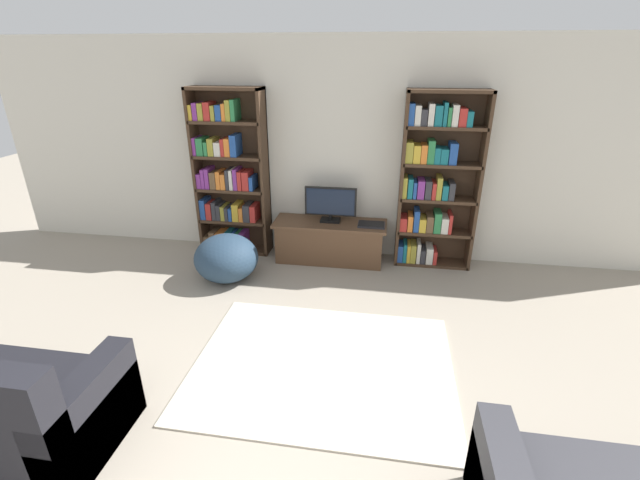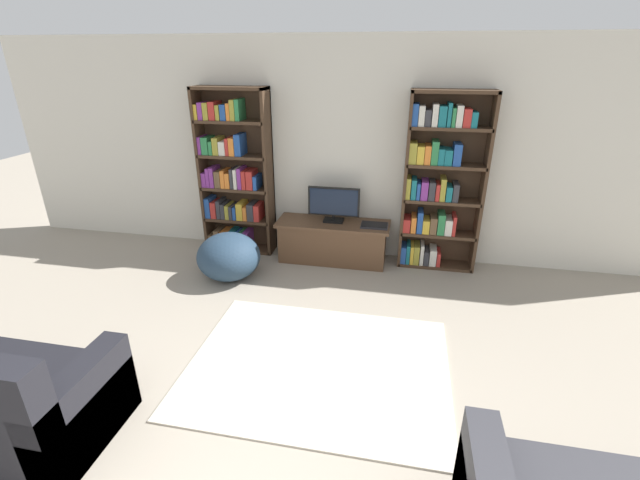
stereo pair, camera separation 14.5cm
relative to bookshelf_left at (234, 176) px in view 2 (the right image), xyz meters
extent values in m
cube|color=silver|center=(1.34, 0.18, 0.32)|extent=(8.80, 0.06, 2.60)
cube|color=#422D1E|center=(-0.39, -0.02, 0.04)|extent=(0.04, 0.30, 2.04)
cube|color=#422D1E|center=(0.47, -0.02, 0.04)|extent=(0.04, 0.30, 2.04)
cube|color=#422D1E|center=(0.04, 0.11, 0.04)|extent=(0.89, 0.04, 2.04)
cube|color=#422D1E|center=(0.04, -0.02, 1.05)|extent=(0.89, 0.30, 0.04)
cube|color=#422D1E|center=(0.04, -0.02, -0.96)|extent=(0.86, 0.30, 0.04)
cube|color=brown|center=(-0.33, -0.04, -0.86)|extent=(0.07, 0.24, 0.17)
cube|color=brown|center=(-0.25, -0.04, -0.83)|extent=(0.07, 0.24, 0.23)
cube|color=orange|center=(-0.18, -0.04, -0.83)|extent=(0.05, 0.24, 0.22)
cube|color=orange|center=(-0.12, -0.04, -0.83)|extent=(0.05, 0.24, 0.23)
cube|color=#196B75|center=(-0.05, -0.04, -0.83)|extent=(0.08, 0.24, 0.24)
cube|color=#234C99|center=(0.02, -0.04, -0.83)|extent=(0.04, 0.24, 0.23)
cube|color=#2D7F47|center=(0.07, -0.04, -0.83)|extent=(0.05, 0.24, 0.23)
cube|color=#7F338C|center=(0.15, -0.04, -0.83)|extent=(0.08, 0.24, 0.23)
cube|color=#422D1E|center=(0.04, -0.02, -0.55)|extent=(0.86, 0.30, 0.04)
cube|color=#234C99|center=(-0.33, -0.04, -0.41)|extent=(0.07, 0.24, 0.26)
cube|color=#B72D28|center=(-0.26, -0.04, -0.43)|extent=(0.07, 0.24, 0.21)
cube|color=#333338|center=(-0.19, -0.04, -0.42)|extent=(0.05, 0.24, 0.23)
cube|color=#333338|center=(-0.13, -0.04, -0.44)|extent=(0.05, 0.24, 0.20)
cube|color=#9E9333|center=(-0.07, -0.04, -0.45)|extent=(0.05, 0.24, 0.18)
cube|color=#333338|center=(-0.02, -0.04, -0.45)|extent=(0.04, 0.24, 0.17)
cube|color=#234C99|center=(0.03, -0.04, -0.45)|extent=(0.04, 0.24, 0.16)
cube|color=gold|center=(0.09, -0.04, -0.43)|extent=(0.08, 0.24, 0.22)
cube|color=orange|center=(0.17, -0.04, -0.45)|extent=(0.05, 0.24, 0.18)
cube|color=#333338|center=(0.24, -0.04, -0.43)|extent=(0.08, 0.24, 0.22)
cube|color=#B72D28|center=(0.32, -0.04, -0.43)|extent=(0.07, 0.24, 0.21)
cube|color=#422D1E|center=(0.04, -0.02, -0.14)|extent=(0.86, 0.30, 0.04)
cube|color=#7F338C|center=(-0.34, -0.04, -0.04)|extent=(0.06, 0.24, 0.18)
cube|color=#7F338C|center=(-0.29, -0.04, -0.01)|extent=(0.04, 0.24, 0.24)
cube|color=#7F338C|center=(-0.23, -0.04, 0.00)|extent=(0.05, 0.24, 0.25)
cube|color=brown|center=(-0.16, -0.04, -0.02)|extent=(0.07, 0.24, 0.21)
cube|color=orange|center=(-0.09, -0.04, -0.02)|extent=(0.05, 0.24, 0.22)
cube|color=orange|center=(-0.03, -0.04, -0.03)|extent=(0.06, 0.24, 0.19)
cube|color=#333338|center=(0.03, -0.04, 0.00)|extent=(0.04, 0.24, 0.24)
cube|color=silver|center=(0.07, -0.04, -0.01)|extent=(0.04, 0.24, 0.24)
cube|color=#7F338C|center=(0.13, -0.04, 0.00)|extent=(0.05, 0.24, 0.26)
cube|color=#B72D28|center=(0.18, -0.04, -0.01)|extent=(0.05, 0.24, 0.23)
cube|color=#B72D28|center=(0.26, -0.04, -0.01)|extent=(0.08, 0.24, 0.23)
cube|color=#234C99|center=(0.32, -0.04, -0.04)|extent=(0.04, 0.24, 0.17)
cube|color=#422D1E|center=(0.04, -0.02, 0.26)|extent=(0.86, 0.30, 0.04)
cube|color=#7F338C|center=(-0.35, -0.04, 0.39)|extent=(0.04, 0.24, 0.21)
cube|color=#2D7F47|center=(-0.28, -0.04, 0.38)|extent=(0.08, 0.24, 0.21)
cube|color=#2D7F47|center=(-0.21, -0.04, 0.36)|extent=(0.04, 0.24, 0.16)
cube|color=#9E9333|center=(-0.14, -0.04, 0.38)|extent=(0.07, 0.24, 0.20)
cube|color=silver|center=(-0.06, -0.04, 0.36)|extent=(0.08, 0.24, 0.16)
cube|color=#B72D28|center=(0.00, -0.04, 0.38)|extent=(0.04, 0.24, 0.20)
cube|color=orange|center=(0.06, -0.04, 0.39)|extent=(0.07, 0.24, 0.21)
cube|color=#234C99|center=(0.14, -0.04, 0.41)|extent=(0.08, 0.24, 0.25)
cube|color=#422D1E|center=(0.04, -0.02, 0.67)|extent=(0.86, 0.30, 0.04)
cube|color=gold|center=(-0.35, -0.04, 0.78)|extent=(0.04, 0.24, 0.17)
cube|color=#7F338C|center=(-0.29, -0.04, 0.79)|extent=(0.06, 0.24, 0.20)
cube|color=#9E9333|center=(-0.22, -0.04, 0.79)|extent=(0.06, 0.24, 0.19)
cube|color=#B72D28|center=(-0.15, -0.04, 0.79)|extent=(0.08, 0.24, 0.21)
cube|color=#9E9333|center=(-0.08, -0.04, 0.78)|extent=(0.05, 0.24, 0.17)
cube|color=#234C99|center=(-0.01, -0.04, 0.78)|extent=(0.07, 0.24, 0.18)
cube|color=orange|center=(0.05, -0.04, 0.79)|extent=(0.04, 0.24, 0.19)
cube|color=#9E9333|center=(0.11, -0.04, 0.81)|extent=(0.06, 0.24, 0.23)
cube|color=#2D7F47|center=(0.16, -0.04, 0.81)|extent=(0.05, 0.24, 0.24)
cube|color=#422D1E|center=(2.11, -0.02, 0.04)|extent=(0.04, 0.30, 2.04)
cube|color=#422D1E|center=(2.97, -0.02, 0.04)|extent=(0.04, 0.30, 2.04)
cube|color=#422D1E|center=(2.54, 0.11, 0.04)|extent=(0.89, 0.04, 2.04)
cube|color=#422D1E|center=(2.54, -0.02, 1.05)|extent=(0.89, 0.30, 0.04)
cube|color=#422D1E|center=(2.54, -0.02, -0.96)|extent=(0.86, 0.30, 0.04)
cube|color=#234C99|center=(2.16, -0.04, -0.84)|extent=(0.06, 0.24, 0.21)
cube|color=#196B75|center=(2.21, -0.04, -0.83)|extent=(0.04, 0.24, 0.23)
cube|color=gold|center=(2.26, -0.04, -0.83)|extent=(0.04, 0.24, 0.23)
cube|color=#9E9333|center=(2.31, -0.04, -0.83)|extent=(0.06, 0.24, 0.23)
cube|color=silver|center=(2.38, -0.04, -0.82)|extent=(0.04, 0.24, 0.25)
cube|color=#333338|center=(2.43, -0.04, -0.86)|extent=(0.06, 0.24, 0.17)
cube|color=silver|center=(2.51, -0.04, -0.84)|extent=(0.08, 0.24, 0.20)
cube|color=#B72D28|center=(2.58, -0.04, -0.86)|extent=(0.04, 0.24, 0.17)
cube|color=#422D1E|center=(2.54, -0.02, -0.55)|extent=(0.86, 0.30, 0.04)
cube|color=#B72D28|center=(2.17, -0.04, -0.45)|extent=(0.08, 0.24, 0.16)
cube|color=orange|center=(2.25, -0.04, -0.44)|extent=(0.06, 0.24, 0.19)
cube|color=#234C99|center=(2.32, -0.04, -0.41)|extent=(0.06, 0.24, 0.26)
cube|color=gold|center=(2.39, -0.04, -0.45)|extent=(0.08, 0.24, 0.16)
cube|color=brown|center=(2.47, -0.04, -0.44)|extent=(0.08, 0.24, 0.20)
cube|color=#2D7F47|center=(2.56, -0.04, -0.41)|extent=(0.08, 0.24, 0.24)
cube|color=silver|center=(2.64, -0.04, -0.44)|extent=(0.08, 0.24, 0.19)
cube|color=#B72D28|center=(2.70, -0.04, -0.42)|extent=(0.04, 0.24, 0.23)
cube|color=#422D1E|center=(2.54, -0.02, -0.14)|extent=(0.86, 0.30, 0.04)
cube|color=#9E9333|center=(2.15, -0.04, -0.01)|extent=(0.05, 0.24, 0.24)
cube|color=#196B75|center=(2.21, -0.04, -0.01)|extent=(0.06, 0.24, 0.23)
cube|color=#234C99|center=(2.27, -0.04, -0.03)|extent=(0.04, 0.24, 0.19)
cube|color=#7F338C|center=(2.33, -0.04, -0.02)|extent=(0.08, 0.24, 0.21)
cube|color=#333338|center=(2.41, -0.04, -0.02)|extent=(0.07, 0.24, 0.21)
cube|color=#B72D28|center=(2.48, -0.04, -0.03)|extent=(0.04, 0.24, 0.19)
cube|color=#9E9333|center=(2.53, -0.04, 0.00)|extent=(0.06, 0.24, 0.26)
cube|color=#196B75|center=(2.60, -0.04, -0.04)|extent=(0.06, 0.24, 0.17)
cube|color=#333338|center=(2.67, -0.04, -0.03)|extent=(0.06, 0.24, 0.20)
cube|color=#422D1E|center=(2.54, -0.02, 0.26)|extent=(0.86, 0.30, 0.04)
cube|color=#9E9333|center=(2.17, -0.04, 0.40)|extent=(0.08, 0.24, 0.23)
cube|color=gold|center=(2.25, -0.04, 0.38)|extent=(0.08, 0.24, 0.20)
cube|color=orange|center=(2.33, -0.04, 0.38)|extent=(0.06, 0.24, 0.20)
cube|color=#2D7F47|center=(2.40, -0.04, 0.41)|extent=(0.07, 0.24, 0.25)
cube|color=#196B75|center=(2.47, -0.04, 0.37)|extent=(0.06, 0.24, 0.18)
cube|color=#196B75|center=(2.55, -0.04, 0.37)|extent=(0.08, 0.24, 0.17)
cube|color=#234C99|center=(2.64, -0.04, 0.40)|extent=(0.08, 0.24, 0.23)
cube|color=#422D1E|center=(2.54, -0.02, 0.67)|extent=(0.86, 0.30, 0.04)
cube|color=#234C99|center=(2.16, -0.04, 0.81)|extent=(0.06, 0.24, 0.23)
cube|color=silver|center=(2.23, -0.04, 0.80)|extent=(0.06, 0.24, 0.21)
cube|color=#333338|center=(2.29, -0.04, 0.78)|extent=(0.06, 0.24, 0.17)
cube|color=silver|center=(2.36, -0.04, 0.81)|extent=(0.06, 0.24, 0.23)
cube|color=#196B75|center=(2.44, -0.04, 0.80)|extent=(0.08, 0.24, 0.21)
cube|color=#196B75|center=(2.51, -0.04, 0.81)|extent=(0.04, 0.24, 0.25)
cube|color=#2D7F47|center=(2.55, -0.04, 0.79)|extent=(0.04, 0.24, 0.20)
cube|color=silver|center=(2.61, -0.04, 0.80)|extent=(0.06, 0.24, 0.22)
cube|color=#B72D28|center=(2.69, -0.04, 0.79)|extent=(0.08, 0.24, 0.19)
cube|color=#196B75|center=(2.76, -0.04, 0.77)|extent=(0.06, 0.24, 0.16)
cube|color=brown|center=(1.29, -0.12, -0.75)|extent=(1.29, 0.45, 0.47)
cube|color=brown|center=(1.29, -0.12, -0.50)|extent=(1.37, 0.48, 0.04)
cube|color=black|center=(1.29, -0.09, -0.46)|extent=(0.24, 0.16, 0.03)
cylinder|color=black|center=(1.29, -0.09, -0.42)|extent=(0.04, 0.04, 0.05)
cube|color=black|center=(1.29, -0.09, -0.22)|extent=(0.62, 0.04, 0.35)
cube|color=black|center=(1.29, -0.11, -0.22)|extent=(0.58, 0.00, 0.32)
cube|color=#28282D|center=(1.79, -0.16, -0.47)|extent=(0.32, 0.21, 0.02)
cube|color=black|center=(1.79, -0.16, -0.45)|extent=(0.31, 0.20, 0.00)
cube|color=beige|center=(1.51, -2.13, -0.97)|extent=(2.12, 1.64, 0.02)
cube|color=black|center=(0.21, -3.18, -0.68)|extent=(0.18, 0.82, 0.61)
ellipsoid|color=#23384C|center=(0.20, -0.81, -0.71)|extent=(0.72, 0.72, 0.53)
camera|label=1|loc=(1.94, -4.93, 1.40)|focal=24.00mm
camera|label=2|loc=(2.08, -4.91, 1.40)|focal=24.00mm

